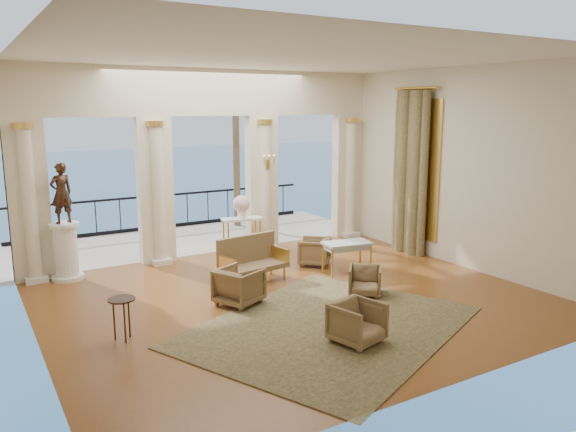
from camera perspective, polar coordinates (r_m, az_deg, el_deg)
floor at (r=10.90m, az=0.49°, el=-8.36°), size 9.00×9.00×0.00m
room_walls at (r=9.37m, az=4.09°, el=6.46°), size 9.00×9.00×9.00m
arcade at (r=13.72m, az=-7.85°, el=6.63°), size 9.00×0.56×4.50m
terrace at (r=15.96m, az=-10.38°, el=-2.41°), size 10.00×3.60×0.10m
balustrade at (r=17.34m, az=-12.29°, el=0.15°), size 9.00×0.06×1.03m
palm_tree at (r=17.05m, az=-5.39°, el=12.61°), size 2.00×2.00×4.50m
sea at (r=69.66m, az=-26.06°, el=2.05°), size 160.00×160.00×0.00m
curtain at (r=14.17m, az=12.29°, el=4.33°), size 0.33×1.40×4.09m
window_frame at (r=14.29m, az=12.85°, el=4.68°), size 0.04×1.60×3.40m
wall_sconce at (r=14.08m, az=-2.04°, el=5.39°), size 0.30×0.11×0.33m
rug at (r=9.59m, az=4.25°, el=-11.12°), size 5.75×5.23×0.02m
armchair_a at (r=8.90m, az=7.05°, el=-10.53°), size 0.84×0.81×0.72m
armchair_b at (r=11.09m, az=7.83°, el=-6.41°), size 0.84×0.83×0.63m
armchair_c at (r=13.04m, az=2.69°, el=-3.49°), size 0.92×0.92×0.69m
armchair_d at (r=10.52m, az=-4.99°, el=-6.94°), size 0.94×0.96×0.76m
settee at (r=11.82m, az=-3.76°, el=-4.41°), size 1.52×0.83×0.96m
game_table at (r=12.36m, az=6.01°, el=-2.99°), size 1.11×0.72×0.71m
pedestal at (r=12.79m, az=-21.63°, el=-3.46°), size 0.67×0.67×1.23m
statue at (r=12.54m, az=-22.05°, el=2.17°), size 0.53×0.42×1.27m
console_table at (r=13.86m, az=-4.70°, el=-0.84°), size 1.03×0.55×0.93m
urn at (r=13.77m, az=-4.74°, el=1.11°), size 0.42×0.42×0.56m
side_table at (r=9.23m, az=-16.54°, el=-8.60°), size 0.42×0.42×0.69m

